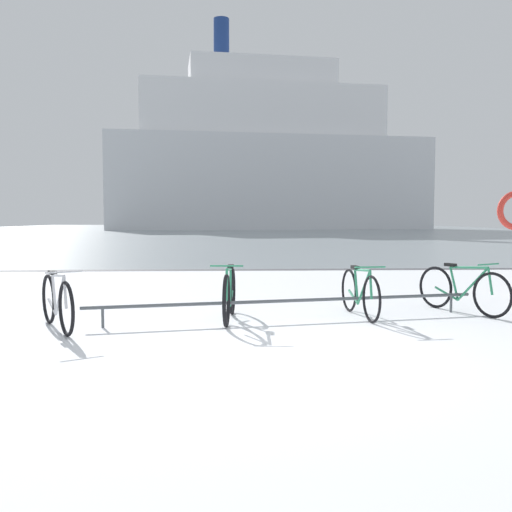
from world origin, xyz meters
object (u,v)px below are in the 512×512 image
bicycle_2 (360,293)px  bicycle_3 (462,290)px  bicycle_0 (57,302)px  ferry_ship (266,161)px  bicycle_1 (229,294)px

bicycle_2 → bicycle_3: 1.74m
bicycle_2 → bicycle_0: bearing=-169.8°
bicycle_2 → bicycle_3: bicycle_3 is taller
bicycle_0 → ferry_ship: bearing=84.0°
bicycle_0 → bicycle_2: bicycle_0 is taller
bicycle_0 → bicycle_1: bearing=14.0°
bicycle_0 → bicycle_2: bearing=10.2°
bicycle_1 → ferry_ship: (4.77, 67.23, 8.88)m
bicycle_3 → ferry_ship: bearing=89.1°
bicycle_0 → bicycle_1: size_ratio=0.87×
bicycle_3 → bicycle_1: bearing=-172.4°
bicycle_0 → bicycle_3: (6.00, 1.07, -0.00)m
bicycle_0 → bicycle_1: bicycle_1 is taller
bicycle_0 → bicycle_2: size_ratio=0.90×
bicycle_0 → bicycle_3: size_ratio=0.93×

